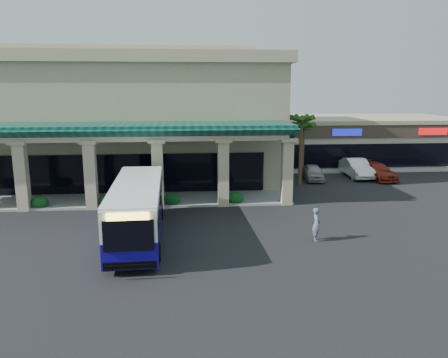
{
  "coord_description": "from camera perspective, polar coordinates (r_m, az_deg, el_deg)",
  "views": [
    {
      "loc": [
        -1.08,
        -24.41,
        8.12
      ],
      "look_at": [
        1.44,
        3.84,
        2.2
      ],
      "focal_mm": 35.0,
      "sensor_mm": 36.0,
      "label": 1
    }
  ],
  "objects": [
    {
      "name": "car_white",
      "position": [
        42.35,
        16.9,
        1.39
      ],
      "size": [
        1.97,
        5.2,
        1.69
      ],
      "primitive_type": "imported",
      "rotation": [
        0.0,
        0.0,
        -0.04
      ],
      "color": "white",
      "rests_on": "ground"
    },
    {
      "name": "palm_0",
      "position": [
        37.0,
        9.99,
        4.13
      ],
      "size": [
        2.4,
        2.4,
        6.6
      ],
      "primitive_type": null,
      "color": "#1F4412",
      "rests_on": "ground"
    },
    {
      "name": "car_red",
      "position": [
        42.04,
        19.27,
        1.0
      ],
      "size": [
        2.76,
        5.26,
        1.46
      ],
      "primitive_type": "imported",
      "rotation": [
        0.0,
        0.0,
        0.15
      ],
      "color": "maroon",
      "rests_on": "ground"
    },
    {
      "name": "pedestrian",
      "position": [
        24.18,
        11.98,
        -5.81
      ],
      "size": [
        0.5,
        0.71,
        1.83
      ],
      "primitive_type": "imported",
      "rotation": [
        0.0,
        0.0,
        1.47
      ],
      "color": "slate",
      "rests_on": "ground"
    },
    {
      "name": "arcade",
      "position": [
        32.4,
        -17.36,
        1.89
      ],
      "size": [
        30.0,
        6.2,
        5.7
      ],
      "primitive_type": null,
      "color": "#0A3E34",
      "rests_on": "ground"
    },
    {
      "name": "main_building",
      "position": [
        41.07,
        -14.93,
        7.99
      ],
      "size": [
        30.8,
        14.8,
        11.35
      ],
      "primitive_type": null,
      "color": "tan",
      "rests_on": "ground"
    },
    {
      "name": "ground",
      "position": [
        25.75,
        -2.44,
        -6.6
      ],
      "size": [
        110.0,
        110.0,
        0.0
      ],
      "primitive_type": "plane",
      "color": "black"
    },
    {
      "name": "transit_bus",
      "position": [
        24.46,
        -11.22,
        -4.04
      ],
      "size": [
        2.92,
        11.11,
        3.08
      ],
      "primitive_type": null,
      "rotation": [
        0.0,
        0.0,
        0.03
      ],
      "color": "#12078B",
      "rests_on": "ground"
    },
    {
      "name": "palm_1",
      "position": [
        40.18,
        10.25,
        4.14
      ],
      "size": [
        2.4,
        2.4,
        5.8
      ],
      "primitive_type": null,
      "color": "#1F4412",
      "rests_on": "ground"
    },
    {
      "name": "strip_mall",
      "position": [
        52.34,
        16.39,
        5.1
      ],
      "size": [
        22.5,
        12.5,
        4.9
      ],
      "primitive_type": null,
      "color": "beige",
      "rests_on": "ground"
    },
    {
      "name": "broadleaf_tree",
      "position": [
        44.61,
        6.06,
        4.37
      ],
      "size": [
        2.6,
        2.6,
        4.81
      ],
      "primitive_type": null,
      "color": "#0E3E15",
      "rests_on": "ground"
    },
    {
      "name": "car_silver",
      "position": [
        40.06,
        11.54,
        0.86
      ],
      "size": [
        2.04,
        4.18,
        1.37
      ],
      "primitive_type": "imported",
      "rotation": [
        0.0,
        0.0,
        -0.11
      ],
      "color": "#A3A3A3",
      "rests_on": "ground"
    }
  ]
}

